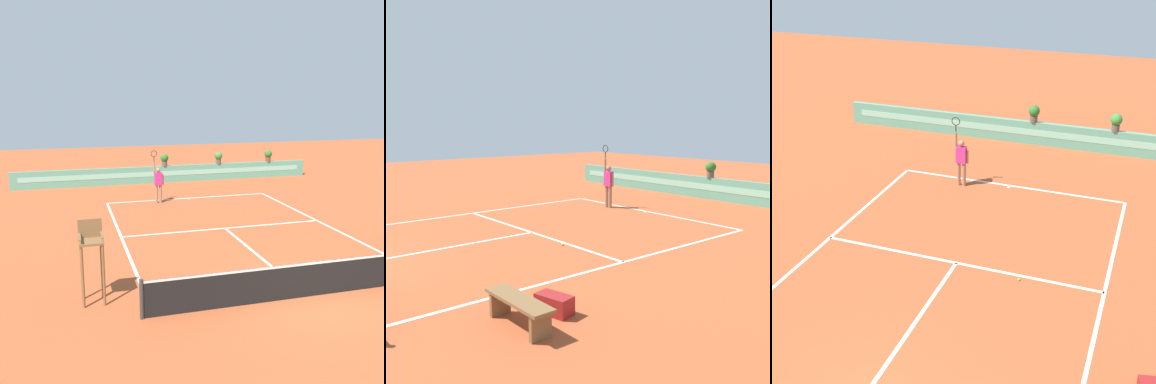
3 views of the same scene
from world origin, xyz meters
TOP-DOWN VIEW (x-y plane):
  - ground_plane at (0.00, 6.00)m, footprint 60.00×60.00m
  - court_lines at (0.00, 6.72)m, footprint 8.32×11.94m
  - back_wall_barrier at (0.00, 16.39)m, footprint 18.00×0.21m
  - bench_courtside at (5.58, 2.40)m, footprint 1.60×0.44m
  - gear_bag at (5.52, 3.19)m, footprint 0.76×0.51m
  - tennis_player at (-1.67, 11.32)m, footprint 0.62×0.24m
  - tennis_ball_near_baseline at (1.88, 6.18)m, footprint 0.07×0.07m
  - potted_plant_centre at (-0.24, 16.39)m, footprint 0.48×0.48m

SIDE VIEW (x-z plane):
  - ground_plane at x=0.00m, z-range 0.00..0.00m
  - court_lines at x=0.00m, z-range 0.00..0.01m
  - tennis_ball_near_baseline at x=1.88m, z-range 0.00..0.07m
  - gear_bag at x=5.52m, z-range 0.00..0.36m
  - bench_courtside at x=5.58m, z-range 0.12..0.63m
  - back_wall_barrier at x=0.00m, z-range 0.00..1.00m
  - tennis_player at x=-1.67m, z-range -0.24..2.34m
  - potted_plant_centre at x=-0.24m, z-range 1.05..1.78m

